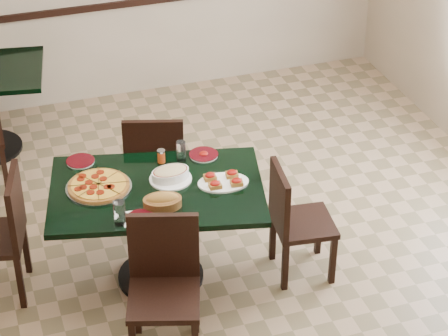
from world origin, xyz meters
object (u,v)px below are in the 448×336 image
object	(u,v)px
chair_right	(293,217)
bruschetta_platter	(223,181)
chair_left	(2,229)
bread_basket	(162,201)
chair_near	(164,280)
pepperoni_pizza	(99,186)
main_table	(158,211)
chair_far	(155,162)
lasagna_casserole	(170,174)

from	to	relation	value
chair_right	bruschetta_platter	distance (m)	0.56
chair_left	bread_basket	size ratio (longest dim) A/B	3.42
chair_near	pepperoni_pizza	bearing A→B (deg)	124.23
chair_right	main_table	bearing A→B (deg)	82.54
pepperoni_pizza	bread_basket	distance (m)	0.47
chair_far	pepperoni_pizza	size ratio (longest dim) A/B	2.14
chair_near	bruschetta_platter	xyz separation A→B (m)	(0.55, 0.53, 0.26)
chair_near	chair_left	distance (m)	1.19
chair_near	chair_right	size ratio (longest dim) A/B	1.09
chair_far	chair_left	distance (m)	1.24
chair_near	chair_right	xyz separation A→B (m)	(1.00, 0.40, -0.04)
chair_near	bruschetta_platter	distance (m)	0.81
chair_far	bread_basket	world-z (taller)	chair_far
chair_near	bread_basket	bearing A→B (deg)	92.05
chair_right	bread_basket	xyz separation A→B (m)	(-0.89, 0.01, 0.32)
chair_far	pepperoni_pizza	xyz separation A→B (m)	(-0.51, -0.56, 0.26)
main_table	bruschetta_platter	world-z (taller)	bruschetta_platter
pepperoni_pizza	bruschetta_platter	distance (m)	0.81
bread_basket	bruschetta_platter	xyz separation A→B (m)	(0.44, 0.12, -0.02)
chair_far	lasagna_casserole	bearing A→B (deg)	102.60
chair_left	chair_right	bearing A→B (deg)	90.44
chair_near	chair_left	world-z (taller)	chair_near
main_table	lasagna_casserole	size ratio (longest dim) A/B	5.50
chair_near	chair_left	size ratio (longest dim) A/B	1.01
chair_left	chair_far	bearing A→B (deg)	125.51
chair_near	lasagna_casserole	size ratio (longest dim) A/B	3.27
chair_right	bread_basket	bearing A→B (deg)	96.12
lasagna_casserole	bread_basket	xyz separation A→B (m)	(-0.13, -0.27, -0.01)
bread_basket	bruschetta_platter	distance (m)	0.46
bruschetta_platter	chair_near	bearing A→B (deg)	-128.42
chair_far	chair_left	bearing A→B (deg)	39.16
chair_left	lasagna_casserole	bearing A→B (deg)	96.07
pepperoni_pizza	lasagna_casserole	bearing A→B (deg)	-6.66
chair_far	chair_near	distance (m)	1.33
main_table	chair_left	bearing A→B (deg)	-178.44
pepperoni_pizza	lasagna_casserole	distance (m)	0.47
pepperoni_pizza	bread_basket	size ratio (longest dim) A/B	1.61
main_table	pepperoni_pizza	size ratio (longest dim) A/B	3.60
chair_far	chair_right	distance (m)	1.15
pepperoni_pizza	main_table	bearing A→B (deg)	-18.29
lasagna_casserole	bruschetta_platter	distance (m)	0.35
chair_left	bruschetta_platter	xyz separation A→B (m)	(1.42, -0.29, 0.26)
chair_right	chair_left	distance (m)	1.92
pepperoni_pizza	lasagna_casserole	size ratio (longest dim) A/B	1.53
bread_basket	lasagna_casserole	bearing A→B (deg)	73.57
bread_basket	chair_left	bearing A→B (deg)	165.71
main_table	bruschetta_platter	distance (m)	0.48
main_table	bruschetta_platter	bearing A→B (deg)	0.98
main_table	pepperoni_pizza	world-z (taller)	pepperoni_pizza
chair_left	main_table	bearing A→B (deg)	91.77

